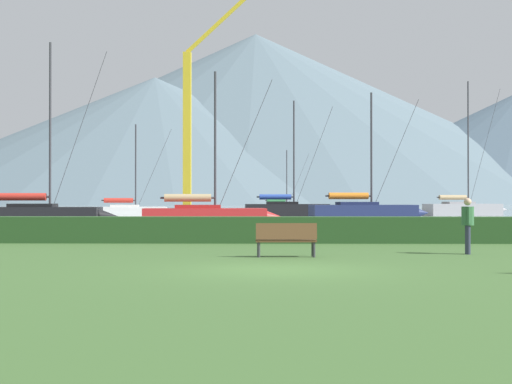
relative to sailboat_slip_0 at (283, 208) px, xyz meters
The scene contains 15 objects.
ground_plane 76.38m from the sailboat_slip_0, 91.08° to the right, with size 1000.00×1000.00×0.00m, color #3D602D.
harbor_water 60.66m from the sailboat_slip_0, 91.36° to the left, with size 320.00×246.00×0.00m, color #8C9EA3.
hedge_line 65.38m from the sailboat_slip_0, 91.26° to the right, with size 80.00×1.20×0.97m, color #284C23.
sailboat_slip_0 is the anchor object (origin of this frame).
sailboat_slip_2 50.23m from the sailboat_slip_0, 95.99° to the right, with size 8.19×3.03×8.95m.
sailboat_slip_3 49.86m from the sailboat_slip_0, 108.15° to the right, with size 8.49×2.90×11.20m.
sailboat_slip_7 37.63m from the sailboat_slip_0, 81.87° to the right, with size 9.04×3.64×9.49m.
sailboat_slip_8 24.97m from the sailboat_slip_0, 45.72° to the right, with size 8.76×4.21×13.28m.
sailboat_slip_9 33.03m from the sailboat_slip_0, 113.64° to the right, with size 7.39×3.02×7.86m.
sailboat_slip_11 24.35m from the sailboat_slip_0, 89.97° to the right, with size 8.80×3.02×10.56m.
park_bench_near_path 72.47m from the sailboat_slip_0, 90.91° to the right, with size 1.71×0.54×0.95m.
person_seated_viewer 71.32m from the sailboat_slip_0, 86.61° to the right, with size 0.36×0.57×1.65m.
dock_crane 19.97m from the sailboat_slip_0, 121.78° to the right, with size 7.85×2.00×23.00m.
distant_hill_west_ridge 215.13m from the sailboat_slip_0, 102.79° to the left, with size 222.13×222.13×49.87m, color slate.
distant_hill_central_peak 277.45m from the sailboat_slip_0, 91.82° to the left, with size 325.13×325.13×81.10m, color slate.
Camera 1 is at (-0.14, -17.52, 1.61)m, focal length 53.95 mm.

